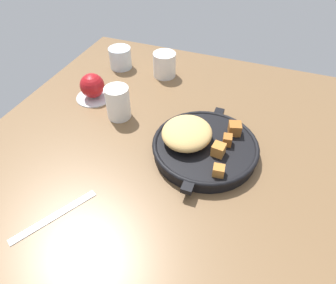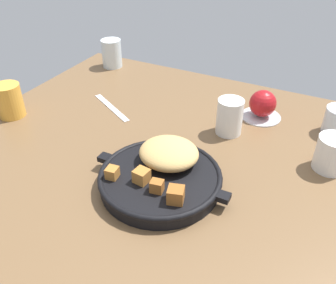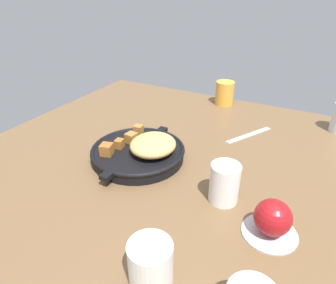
# 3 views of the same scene
# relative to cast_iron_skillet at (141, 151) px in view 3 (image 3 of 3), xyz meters

# --- Properties ---
(ground_plane) EXTENTS (1.06, 1.04, 0.02)m
(ground_plane) POSITION_rel_cast_iron_skillet_xyz_m (-0.04, 0.04, -0.04)
(ground_plane) COLOR brown
(cast_iron_skillet) EXTENTS (0.30, 0.25, 0.08)m
(cast_iron_skillet) POSITION_rel_cast_iron_skillet_xyz_m (0.00, 0.00, 0.00)
(cast_iron_skillet) COLOR black
(cast_iron_skillet) RESTS_ON ground_plane
(saucer_plate) EXTENTS (0.11, 0.11, 0.01)m
(saucer_plate) POSITION_rel_cast_iron_skillet_xyz_m (0.11, 0.37, -0.02)
(saucer_plate) COLOR #B7BABF
(saucer_plate) RESTS_ON ground_plane
(red_apple) EXTENTS (0.07, 0.07, 0.07)m
(red_apple) POSITION_rel_cast_iron_skillet_xyz_m (0.11, 0.37, 0.01)
(red_apple) COLOR maroon
(red_apple) RESTS_ON saucer_plate
(butter_knife) EXTENTS (0.17, 0.10, 0.00)m
(butter_knife) POSITION_rel_cast_iron_skillet_xyz_m (-0.28, 0.22, -0.03)
(butter_knife) COLOR silver
(butter_knife) RESTS_ON ground_plane
(juice_glass_amber) EXTENTS (0.07, 0.07, 0.09)m
(juice_glass_amber) POSITION_rel_cast_iron_skillet_xyz_m (-0.50, 0.07, 0.02)
(juice_glass_amber) COLOR gold
(juice_glass_amber) RESTS_ON ground_plane
(ceramic_mug_white) EXTENTS (0.07, 0.07, 0.08)m
(ceramic_mug_white) POSITION_rel_cast_iron_skillet_xyz_m (0.30, 0.21, 0.01)
(ceramic_mug_white) COLOR silver
(ceramic_mug_white) RESTS_ON ground_plane
(white_creamer_pitcher) EXTENTS (0.06, 0.06, 0.09)m
(white_creamer_pitcher) POSITION_rel_cast_iron_skillet_xyz_m (0.06, 0.25, 0.02)
(white_creamer_pitcher) COLOR white
(white_creamer_pitcher) RESTS_ON ground_plane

